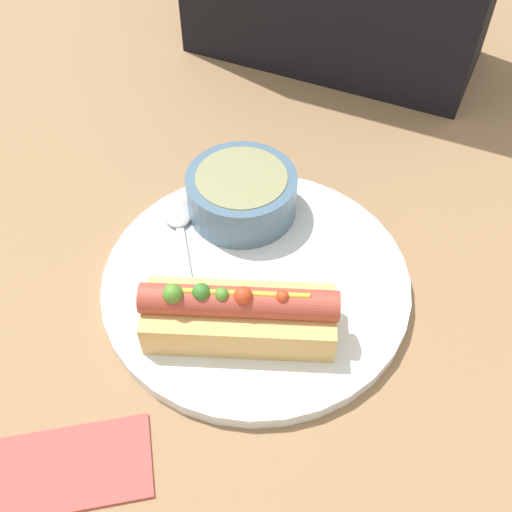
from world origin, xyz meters
TOP-DOWN VIEW (x-y plane):
  - ground_plane at (0.00, 0.00)m, footprint 4.00×4.00m
  - dinner_plate at (0.00, 0.00)m, footprint 0.30×0.30m
  - hot_dog at (0.01, -0.06)m, footprint 0.18×0.12m
  - soup_bowl at (-0.05, 0.08)m, footprint 0.11×0.11m
  - spoon at (-0.10, 0.03)m, footprint 0.10×0.13m
  - napkin at (-0.06, -0.22)m, footprint 0.14×0.13m

SIDE VIEW (x-z plane):
  - ground_plane at x=0.00m, z-range 0.00..0.00m
  - napkin at x=-0.06m, z-range 0.00..0.01m
  - dinner_plate at x=0.00m, z-range 0.00..0.01m
  - spoon at x=-0.10m, z-range 0.01..0.02m
  - hot_dog at x=0.01m, z-range 0.01..0.07m
  - soup_bowl at x=-0.05m, z-range 0.02..0.06m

